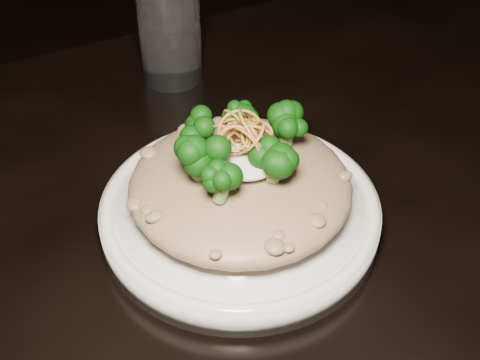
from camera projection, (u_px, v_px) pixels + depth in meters
name	position (u px, v px, depth m)	size (l,w,h in m)	color
table	(282.00, 273.00, 0.69)	(1.10, 0.80, 0.75)	black
plate	(240.00, 214.00, 0.62)	(0.26, 0.26, 0.03)	white
risotto	(240.00, 185.00, 0.59)	(0.20, 0.20, 0.04)	brown
broccoli	(242.00, 143.00, 0.57)	(0.13, 0.13, 0.05)	black
cheese	(247.00, 158.00, 0.58)	(0.06, 0.06, 0.02)	silver
shallots	(243.00, 130.00, 0.56)	(0.05, 0.05, 0.04)	brown
drinking_glass	(170.00, 31.00, 0.78)	(0.07, 0.07, 0.13)	white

